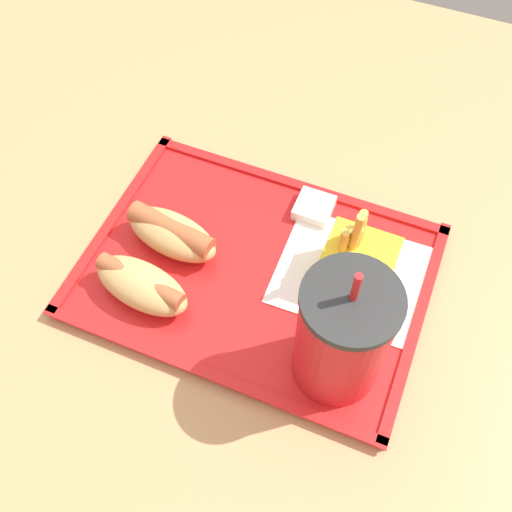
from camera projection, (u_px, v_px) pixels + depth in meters
ground_plane at (265, 451)px, 1.32m from camera, size 8.00×8.00×0.00m
dining_table at (268, 392)px, 1.00m from camera, size 1.35×1.15×0.75m
food_tray at (256, 272)px, 0.69m from camera, size 0.38×0.28×0.01m
paper_napkin at (350, 274)px, 0.68m from camera, size 0.17×0.14×0.00m
soda_cup at (342, 336)px, 0.56m from camera, size 0.09×0.09×0.18m
hot_dog_far at (142, 285)px, 0.65m from camera, size 0.12×0.07×0.04m
hot_dog_near at (172, 233)px, 0.68m from camera, size 0.12×0.07×0.04m
fries_carton at (358, 262)px, 0.65m from camera, size 0.08×0.06×0.12m
sauce_cup_mayo at (314, 207)px, 0.72m from camera, size 0.04×0.04×0.02m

